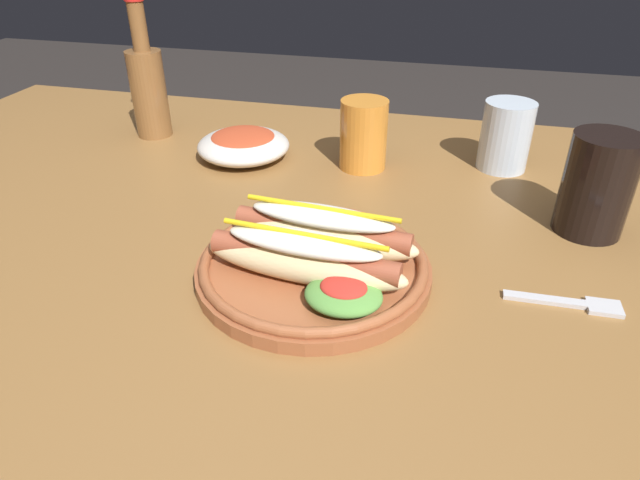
{
  "coord_description": "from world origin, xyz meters",
  "views": [
    {
      "loc": [
        0.21,
        -0.57,
        1.11
      ],
      "look_at": [
        0.08,
        -0.03,
        0.77
      ],
      "focal_mm": 31.15,
      "sensor_mm": 36.0,
      "label": 1
    }
  ],
  "objects_px": {
    "hot_dog_plate": "(315,258)",
    "extra_cup": "(363,135)",
    "water_cup": "(506,136)",
    "glass_bottle": "(148,86)",
    "fork": "(572,303)",
    "side_bowl": "(243,144)",
    "soda_cup": "(597,185)"
  },
  "relations": [
    {
      "from": "extra_cup",
      "to": "side_bowl",
      "type": "xyz_separation_m",
      "value": [
        -0.2,
        -0.01,
        -0.03
      ]
    },
    {
      "from": "fork",
      "to": "glass_bottle",
      "type": "bearing_deg",
      "value": 151.33
    },
    {
      "from": "soda_cup",
      "to": "side_bowl",
      "type": "bearing_deg",
      "value": 167.58
    },
    {
      "from": "soda_cup",
      "to": "glass_bottle",
      "type": "bearing_deg",
      "value": 166.06
    },
    {
      "from": "extra_cup",
      "to": "glass_bottle",
      "type": "relative_size",
      "value": 0.45
    },
    {
      "from": "soda_cup",
      "to": "side_bowl",
      "type": "height_order",
      "value": "soda_cup"
    },
    {
      "from": "fork",
      "to": "glass_bottle",
      "type": "distance_m",
      "value": 0.76
    },
    {
      "from": "water_cup",
      "to": "extra_cup",
      "type": "relative_size",
      "value": 0.98
    },
    {
      "from": "hot_dog_plate",
      "to": "soda_cup",
      "type": "height_order",
      "value": "soda_cup"
    },
    {
      "from": "soda_cup",
      "to": "extra_cup",
      "type": "bearing_deg",
      "value": 158.19
    },
    {
      "from": "water_cup",
      "to": "glass_bottle",
      "type": "height_order",
      "value": "glass_bottle"
    },
    {
      "from": "soda_cup",
      "to": "glass_bottle",
      "type": "xyz_separation_m",
      "value": [
        -0.71,
        0.18,
        0.02
      ]
    },
    {
      "from": "soda_cup",
      "to": "water_cup",
      "type": "bearing_deg",
      "value": 119.84
    },
    {
      "from": "hot_dog_plate",
      "to": "soda_cup",
      "type": "distance_m",
      "value": 0.37
    },
    {
      "from": "side_bowl",
      "to": "water_cup",
      "type": "bearing_deg",
      "value": 8.97
    },
    {
      "from": "side_bowl",
      "to": "glass_bottle",
      "type": "bearing_deg",
      "value": 162.18
    },
    {
      "from": "fork",
      "to": "extra_cup",
      "type": "distance_m",
      "value": 0.41
    },
    {
      "from": "extra_cup",
      "to": "side_bowl",
      "type": "distance_m",
      "value": 0.2
    },
    {
      "from": "fork",
      "to": "side_bowl",
      "type": "distance_m",
      "value": 0.56
    },
    {
      "from": "fork",
      "to": "extra_cup",
      "type": "bearing_deg",
      "value": 131.88
    },
    {
      "from": "fork",
      "to": "water_cup",
      "type": "bearing_deg",
      "value": 99.28
    },
    {
      "from": "extra_cup",
      "to": "fork",
      "type": "bearing_deg",
      "value": -46.8
    },
    {
      "from": "fork",
      "to": "side_bowl",
      "type": "relative_size",
      "value": 0.8
    },
    {
      "from": "extra_cup",
      "to": "side_bowl",
      "type": "height_order",
      "value": "extra_cup"
    },
    {
      "from": "water_cup",
      "to": "extra_cup",
      "type": "xyz_separation_m",
      "value": [
        -0.22,
        -0.05,
        0.0
      ]
    },
    {
      "from": "hot_dog_plate",
      "to": "extra_cup",
      "type": "relative_size",
      "value": 2.45
    },
    {
      "from": "fork",
      "to": "extra_cup",
      "type": "relative_size",
      "value": 1.11
    },
    {
      "from": "soda_cup",
      "to": "water_cup",
      "type": "xyz_separation_m",
      "value": [
        -0.1,
        0.18,
        -0.01
      ]
    },
    {
      "from": "soda_cup",
      "to": "extra_cup",
      "type": "relative_size",
      "value": 1.19
    },
    {
      "from": "hot_dog_plate",
      "to": "side_bowl",
      "type": "xyz_separation_m",
      "value": [
        -0.2,
        0.3,
        -0.0
      ]
    },
    {
      "from": "water_cup",
      "to": "side_bowl",
      "type": "distance_m",
      "value": 0.42
    },
    {
      "from": "water_cup",
      "to": "glass_bottle",
      "type": "xyz_separation_m",
      "value": [
        -0.61,
        -0.0,
        0.03
      ]
    }
  ]
}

